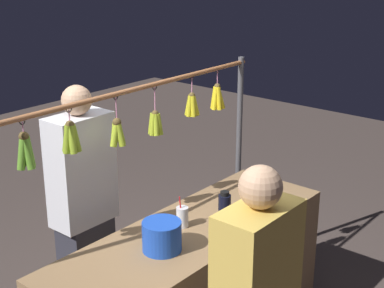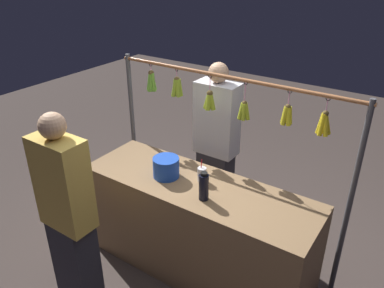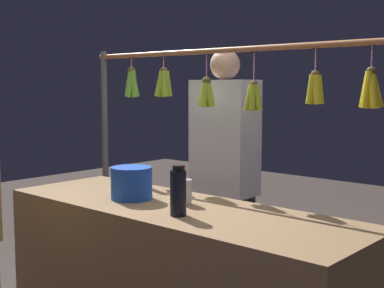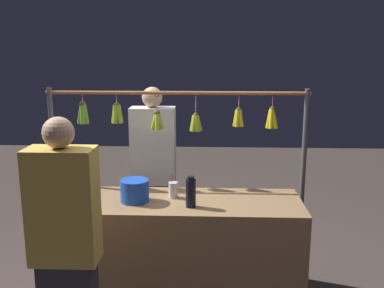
{
  "view_description": "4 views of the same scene",
  "coord_description": "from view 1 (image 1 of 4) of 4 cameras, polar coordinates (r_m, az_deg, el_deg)",
  "views": [
    {
      "loc": [
        2.47,
        2.07,
        2.57
      ],
      "look_at": [
        -0.01,
        0.0,
        1.46
      ],
      "focal_mm": 54.6,
      "sensor_mm": 36.0,
      "label": 1
    },
    {
      "loc": [
        -1.47,
        2.26,
        2.65
      ],
      "look_at": [
        0.06,
        0.0,
        1.28
      ],
      "focal_mm": 35.8,
      "sensor_mm": 36.0,
      "label": 2
    },
    {
      "loc": [
        -1.87,
        1.97,
        1.53
      ],
      "look_at": [
        -0.11,
        0.0,
        1.24
      ],
      "focal_mm": 50.19,
      "sensor_mm": 36.0,
      "label": 3
    },
    {
      "loc": [
        -0.29,
        3.32,
        2.1
      ],
      "look_at": [
        -0.15,
        0.0,
        1.38
      ],
      "focal_mm": 40.93,
      "sensor_mm": 36.0,
      "label": 4
    }
  ],
  "objects": [
    {
      "name": "vendor_person",
      "position": [
        3.95,
        -10.48,
        -6.97
      ],
      "size": [
        0.42,
        0.23,
        1.76
      ],
      "color": "#2D2D38",
      "rests_on": "ground"
    },
    {
      "name": "blue_bucket",
      "position": [
        3.36,
        -2.96,
        -8.98
      ],
      "size": [
        0.23,
        0.23,
        0.18
      ],
      "primitive_type": "cylinder",
      "color": "blue",
      "rests_on": "market_counter"
    },
    {
      "name": "drink_cup",
      "position": [
        3.63,
        -0.96,
        -7.12
      ],
      "size": [
        0.08,
        0.08,
        0.2
      ],
      "color": "silver",
      "rests_on": "market_counter"
    },
    {
      "name": "display_rack",
      "position": [
        3.74,
        -5.49,
        -1.3
      ],
      "size": [
        2.29,
        0.12,
        1.77
      ],
      "color": "#4C4C51",
      "rests_on": "ground"
    },
    {
      "name": "water_bottle",
      "position": [
        3.6,
        3.19,
        -6.52
      ],
      "size": [
        0.08,
        0.08,
        0.24
      ],
      "color": "black",
      "rests_on": "market_counter"
    }
  ]
}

